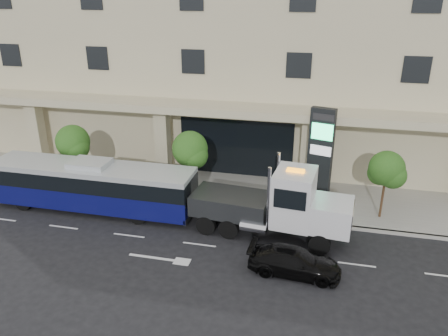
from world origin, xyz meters
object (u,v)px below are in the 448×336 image
at_px(tow_truck, 277,206).
at_px(signage_pylon, 320,154).
at_px(city_bus, 92,185).
at_px(black_sedan, 294,262).

distance_m(tow_truck, signage_pylon, 5.40).
relative_size(city_bus, black_sedan, 2.88).
distance_m(city_bus, tow_truck, 11.17).
height_order(city_bus, black_sedan, city_bus).
bearing_deg(black_sedan, signage_pylon, -2.14).
relative_size(tow_truck, black_sedan, 2.24).
bearing_deg(signage_pylon, tow_truck, -96.51).
bearing_deg(city_bus, black_sedan, -16.99).
bearing_deg(black_sedan, city_bus, 76.14).
height_order(tow_truck, signage_pylon, signage_pylon).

